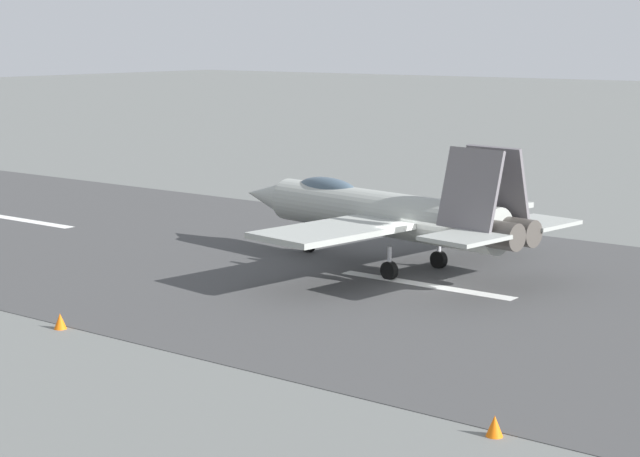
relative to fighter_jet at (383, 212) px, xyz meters
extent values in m
plane|color=slate|center=(-2.90, 1.85, -2.44)|extent=(400.00, 400.00, 0.00)
cube|color=#414141|center=(-2.90, 1.85, -2.43)|extent=(240.00, 26.00, 0.02)
cube|color=white|center=(-3.34, 1.85, -2.42)|extent=(8.00, 0.70, 0.00)
cube|color=white|center=(22.57, 1.85, -2.42)|extent=(8.00, 0.70, 0.00)
cylinder|color=#9CA09A|center=(-0.02, 0.00, -0.07)|extent=(12.44, 3.66, 1.93)
cone|color=#9CA09A|center=(7.46, -1.07, -0.07)|extent=(3.04, 2.03, 1.64)
ellipsoid|color=#3F5160|center=(3.41, -0.49, 0.65)|extent=(3.72, 1.60, 1.10)
cylinder|color=#47423D|center=(-6.18, 1.44, -0.07)|extent=(2.33, 1.40, 1.10)
cylinder|color=#47423D|center=(-6.33, 0.35, -0.07)|extent=(2.33, 1.40, 1.10)
cube|color=#9CA09A|center=(-0.42, 4.24, -0.17)|extent=(4.26, 6.76, 0.24)
cube|color=#9CA09A|center=(-1.60, -3.95, -0.17)|extent=(4.26, 6.76, 0.24)
cube|color=#9CA09A|center=(-5.92, 3.27, 0.03)|extent=(2.77, 3.11, 0.16)
cube|color=#9CA09A|center=(-6.60, -1.48, 0.03)|extent=(2.77, 3.11, 0.16)
cube|color=slate|center=(-5.19, 1.65, 1.63)|extent=(2.71, 1.31, 3.14)
cube|color=slate|center=(-5.45, -0.13, 1.63)|extent=(2.71, 1.31, 3.14)
cylinder|color=silver|center=(4.66, -0.67, -1.74)|extent=(0.18, 0.18, 1.40)
cylinder|color=black|center=(4.66, -0.67, -2.06)|extent=(0.79, 0.40, 0.76)
cylinder|color=silver|center=(-1.57, 1.84, -1.74)|extent=(0.18, 0.18, 1.40)
cylinder|color=black|center=(-1.57, 1.84, -2.06)|extent=(0.79, 0.40, 0.76)
cylinder|color=silver|center=(-2.03, -1.33, -1.74)|extent=(0.18, 0.18, 1.40)
cylinder|color=black|center=(-2.03, -1.33, -2.06)|extent=(0.79, 0.40, 0.76)
cone|color=orange|center=(-13.70, 15.15, -2.16)|extent=(0.44, 0.44, 0.55)
cone|color=orange|center=(3.12, 15.15, -2.16)|extent=(0.44, 0.44, 0.55)
camera|label=1|loc=(-26.13, 38.61, 7.53)|focal=61.31mm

